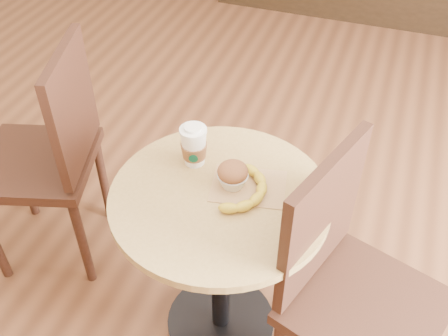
% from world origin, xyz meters
% --- Properties ---
extents(cafe_table, '(0.72, 0.72, 0.75)m').
position_xyz_m(cafe_table, '(-0.03, -0.02, 0.54)').
color(cafe_table, black).
rests_on(cafe_table, ground).
extents(chair_left, '(0.56, 0.56, 1.03)m').
position_xyz_m(chair_left, '(-0.82, 0.15, 0.57)').
color(chair_left, '#361C13').
rests_on(chair_left, ground).
extents(chair_right, '(0.57, 0.57, 1.02)m').
position_xyz_m(chair_right, '(0.42, -0.10, 0.56)').
color(chair_right, '#361C13').
rests_on(chair_right, ground).
extents(kraft_bag, '(0.27, 0.22, 0.00)m').
position_xyz_m(kraft_bag, '(0.04, 0.04, 0.75)').
color(kraft_bag, '#AC8253').
rests_on(kraft_bag, cafe_table).
extents(coffee_cup, '(0.09, 0.09, 0.15)m').
position_xyz_m(coffee_cup, '(-0.17, 0.09, 0.82)').
color(coffee_cup, white).
rests_on(coffee_cup, cafe_table).
extents(muffin, '(0.10, 0.10, 0.09)m').
position_xyz_m(muffin, '(-0.01, 0.03, 0.80)').
color(muffin, silver).
rests_on(muffin, kraft_bag).
extents(banana, '(0.18, 0.27, 0.03)m').
position_xyz_m(banana, '(0.06, 0.00, 0.77)').
color(banana, gold).
rests_on(banana, kraft_bag).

